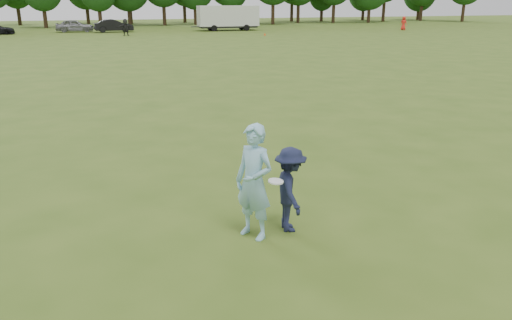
# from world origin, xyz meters

# --- Properties ---
(ground) EXTENTS (200.00, 200.00, 0.00)m
(ground) POSITION_xyz_m (0.00, 0.00, 0.00)
(ground) COLOR #385217
(ground) RESTS_ON ground
(thrower) EXTENTS (0.84, 0.91, 2.09)m
(thrower) POSITION_xyz_m (0.21, -0.50, 1.05)
(thrower) COLOR #8CC3D8
(thrower) RESTS_ON ground
(defender) EXTENTS (0.72, 1.10, 1.59)m
(defender) POSITION_xyz_m (0.92, -0.43, 0.80)
(defender) COLOR #191D37
(defender) RESTS_ON ground
(player_far_c) EXTENTS (0.99, 1.05, 1.81)m
(player_far_c) POSITION_xyz_m (37.63, 52.61, 0.90)
(player_far_c) COLOR red
(player_far_c) RESTS_ON ground
(player_far_d) EXTENTS (1.77, 0.58, 1.90)m
(player_far_d) POSITION_xyz_m (0.94, 52.52, 0.95)
(player_far_d) COLOR black
(player_far_d) RESTS_ON ground
(car_e) EXTENTS (4.70, 2.05, 1.58)m
(car_e) POSITION_xyz_m (-4.91, 61.36, 0.79)
(car_e) COLOR slate
(car_e) RESTS_ON ground
(car_f) EXTENTS (4.93, 2.11, 1.58)m
(car_f) POSITION_xyz_m (-0.14, 59.71, 0.79)
(car_f) COLOR black
(car_f) RESTS_ON ground
(field_cone) EXTENTS (0.28, 0.28, 0.30)m
(field_cone) POSITION_xyz_m (16.46, 48.50, 0.15)
(field_cone) COLOR #E7430C
(field_cone) RESTS_ON ground
(disc_in_play) EXTENTS (0.30, 0.30, 0.06)m
(disc_in_play) POSITION_xyz_m (0.52, -0.76, 1.12)
(disc_in_play) COLOR white
(disc_in_play) RESTS_ON ground
(cargo_trailer) EXTENTS (9.00, 2.75, 3.20)m
(cargo_trailer) POSITION_xyz_m (14.63, 58.73, 1.78)
(cargo_trailer) COLOR silver
(cargo_trailer) RESTS_ON ground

